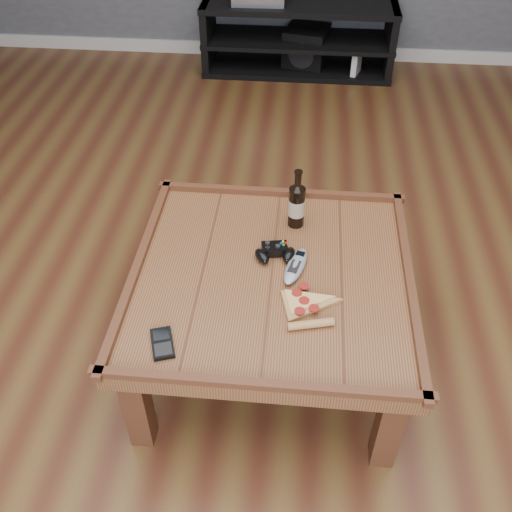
# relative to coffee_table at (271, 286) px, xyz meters

# --- Properties ---
(ground) EXTENTS (6.00, 6.00, 0.00)m
(ground) POSITION_rel_coffee_table_xyz_m (0.00, 0.00, -0.39)
(ground) COLOR #4B2515
(ground) RESTS_ON ground
(baseboard) EXTENTS (5.00, 0.02, 0.10)m
(baseboard) POSITION_rel_coffee_table_xyz_m (0.00, 2.99, -0.34)
(baseboard) COLOR silver
(baseboard) RESTS_ON ground
(coffee_table) EXTENTS (1.03, 1.03, 0.48)m
(coffee_table) POSITION_rel_coffee_table_xyz_m (0.00, 0.00, 0.00)
(coffee_table) COLOR #522D17
(coffee_table) RESTS_ON ground
(media_console) EXTENTS (1.40, 0.45, 0.50)m
(media_console) POSITION_rel_coffee_table_xyz_m (0.00, 2.75, -0.15)
(media_console) COLOR black
(media_console) RESTS_ON ground
(beer_bottle) EXTENTS (0.06, 0.06, 0.25)m
(beer_bottle) POSITION_rel_coffee_table_xyz_m (0.07, 0.29, 0.16)
(beer_bottle) COLOR black
(beer_bottle) RESTS_ON coffee_table
(game_controller) EXTENTS (0.17, 0.12, 0.05)m
(game_controller) POSITION_rel_coffee_table_xyz_m (0.01, 0.09, 0.08)
(game_controller) COLOR black
(game_controller) RESTS_ON coffee_table
(pizza_slice) EXTENTS (0.23, 0.30, 0.03)m
(pizza_slice) POSITION_rel_coffee_table_xyz_m (0.12, -0.15, 0.07)
(pizza_slice) COLOR tan
(pizza_slice) RESTS_ON coffee_table
(smartphone) EXTENTS (0.10, 0.14, 0.02)m
(smartphone) POSITION_rel_coffee_table_xyz_m (-0.32, -0.36, 0.07)
(smartphone) COLOR black
(smartphone) RESTS_ON coffee_table
(remote_control) EXTENTS (0.11, 0.21, 0.03)m
(remote_control) POSITION_rel_coffee_table_xyz_m (0.08, 0.03, 0.07)
(remote_control) COLOR gray
(remote_control) RESTS_ON coffee_table
(subwoofer) EXTENTS (0.36, 0.36, 0.30)m
(subwoofer) POSITION_rel_coffee_table_xyz_m (0.06, 2.80, -0.24)
(subwoofer) COLOR black
(subwoofer) RESTS_ON ground
(game_console) EXTENTS (0.13, 0.18, 0.20)m
(game_console) POSITION_rel_coffee_table_xyz_m (0.44, 2.63, -0.30)
(game_console) COLOR slate
(game_console) RESTS_ON ground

